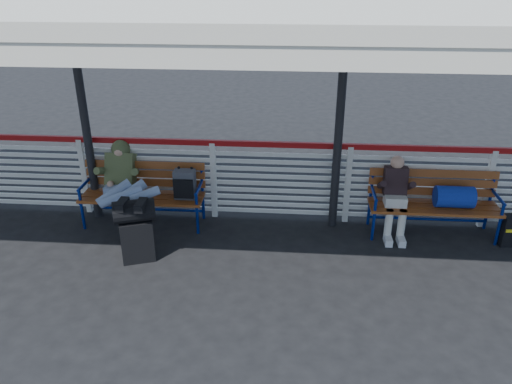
# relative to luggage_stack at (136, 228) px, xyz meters

# --- Properties ---
(ground) EXTENTS (60.00, 60.00, 0.00)m
(ground) POSITION_rel_luggage_stack_xyz_m (0.81, -0.59, -0.47)
(ground) COLOR black
(ground) RESTS_ON ground
(fence) EXTENTS (12.08, 0.08, 1.24)m
(fence) POSITION_rel_luggage_stack_xyz_m (0.81, 1.31, 0.19)
(fence) COLOR silver
(fence) RESTS_ON ground
(canopy) EXTENTS (12.60, 3.60, 3.16)m
(canopy) POSITION_rel_luggage_stack_xyz_m (0.81, 0.28, 2.57)
(canopy) COLOR silver
(canopy) RESTS_ON ground
(luggage_stack) EXTENTS (0.59, 0.45, 0.86)m
(luggage_stack) POSITION_rel_luggage_stack_xyz_m (0.00, 0.00, 0.00)
(luggage_stack) COLOR black
(luggage_stack) RESTS_ON ground
(bench_left) EXTENTS (1.80, 0.56, 0.92)m
(bench_left) POSITION_rel_luggage_stack_xyz_m (-0.03, 1.03, 0.11)
(bench_left) COLOR brown
(bench_left) RESTS_ON ground
(bench_right) EXTENTS (1.80, 0.56, 0.92)m
(bench_right) POSITION_rel_luggage_stack_xyz_m (4.10, 1.03, 0.11)
(bench_right) COLOR brown
(bench_right) RESTS_ON ground
(traveler_man) EXTENTS (0.94, 1.60, 0.77)m
(traveler_man) POSITION_rel_luggage_stack_xyz_m (-0.35, 0.67, 0.25)
(traveler_man) COLOR #8795B6
(traveler_man) RESTS_ON ground
(companion_person) EXTENTS (0.32, 0.66, 1.15)m
(companion_person) POSITION_rel_luggage_stack_xyz_m (3.45, 0.98, 0.13)
(companion_person) COLOR beige
(companion_person) RESTS_ON ground
(suitcase_side) EXTENTS (0.34, 0.23, 0.45)m
(suitcase_side) POSITION_rel_luggage_stack_xyz_m (5.05, 0.79, -0.25)
(suitcase_side) COLOR black
(suitcase_side) RESTS_ON ground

